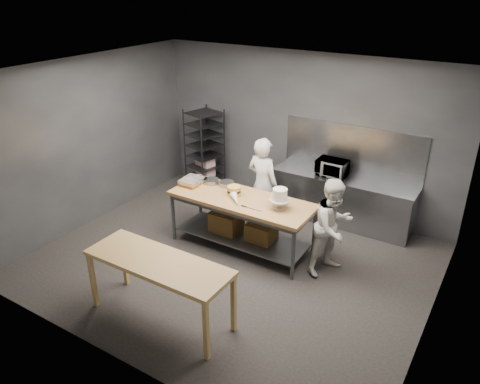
% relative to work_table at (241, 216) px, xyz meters
% --- Properties ---
extents(ground, '(6.00, 6.00, 0.00)m').
position_rel_work_table_xyz_m(ground, '(0.12, -0.49, -0.57)').
color(ground, black).
rests_on(ground, ground).
extents(back_wall, '(6.00, 0.04, 3.00)m').
position_rel_work_table_xyz_m(back_wall, '(0.12, 2.01, 0.93)').
color(back_wall, '#4C4F54').
rests_on(back_wall, ground).
extents(work_table, '(2.40, 0.90, 0.92)m').
position_rel_work_table_xyz_m(work_table, '(0.00, 0.00, 0.00)').
color(work_table, olive).
rests_on(work_table, ground).
extents(near_counter, '(2.00, 0.70, 0.90)m').
position_rel_work_table_xyz_m(near_counter, '(0.06, -2.11, 0.24)').
color(near_counter, '#A37B43').
rests_on(near_counter, ground).
extents(back_counter, '(2.60, 0.60, 0.90)m').
position_rel_work_table_xyz_m(back_counter, '(1.12, 1.69, -0.12)').
color(back_counter, slate).
rests_on(back_counter, ground).
extents(splashback_panel, '(2.60, 0.02, 0.90)m').
position_rel_work_table_xyz_m(splashback_panel, '(1.12, 1.99, 0.78)').
color(splashback_panel, slate).
rests_on(splashback_panel, back_counter).
extents(speed_rack, '(0.74, 0.78, 1.75)m').
position_rel_work_table_xyz_m(speed_rack, '(-1.90, 1.61, 0.28)').
color(speed_rack, black).
rests_on(speed_rack, ground).
extents(chef_behind, '(0.68, 0.50, 1.72)m').
position_rel_work_table_xyz_m(chef_behind, '(-0.02, 0.75, 0.29)').
color(chef_behind, silver).
rests_on(chef_behind, ground).
extents(chef_right, '(0.83, 0.92, 1.54)m').
position_rel_work_table_xyz_m(chef_right, '(1.55, 0.12, 0.20)').
color(chef_right, silver).
rests_on(chef_right, ground).
extents(microwave, '(0.54, 0.37, 0.30)m').
position_rel_work_table_xyz_m(microwave, '(0.88, 1.69, 0.48)').
color(microwave, black).
rests_on(microwave, back_counter).
extents(frosted_cake_stand, '(0.34, 0.34, 0.33)m').
position_rel_work_table_xyz_m(frosted_cake_stand, '(0.71, -0.03, 0.56)').
color(frosted_cake_stand, '#B0A78C').
rests_on(frosted_cake_stand, work_table).
extents(layer_cake, '(0.22, 0.22, 0.16)m').
position_rel_work_table_xyz_m(layer_cake, '(-0.15, 0.01, 0.43)').
color(layer_cake, gold).
rests_on(layer_cake, work_table).
extents(cake_pans, '(0.75, 0.36, 0.07)m').
position_rel_work_table_xyz_m(cake_pans, '(-0.72, 0.21, 0.39)').
color(cake_pans, gray).
rests_on(cake_pans, work_table).
extents(piping_bag, '(0.35, 0.36, 0.12)m').
position_rel_work_table_xyz_m(piping_bag, '(0.01, -0.20, 0.41)').
color(piping_bag, white).
rests_on(piping_bag, work_table).
extents(offset_spatula, '(0.36, 0.02, 0.02)m').
position_rel_work_table_xyz_m(offset_spatula, '(0.29, -0.26, 0.35)').
color(offset_spatula, slate).
rests_on(offset_spatula, work_table).
extents(pastry_clamshells, '(0.33, 0.39, 0.11)m').
position_rel_work_table_xyz_m(pastry_clamshells, '(-1.01, -0.01, 0.40)').
color(pastry_clamshells, '#96521E').
rests_on(pastry_clamshells, work_table).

